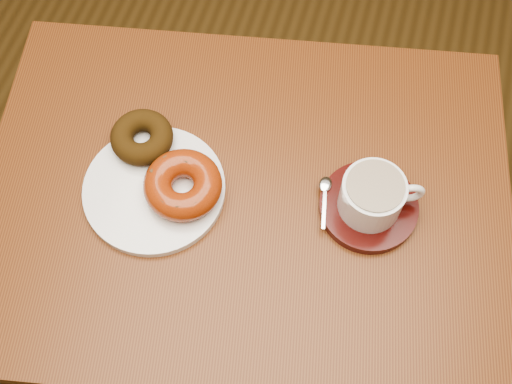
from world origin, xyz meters
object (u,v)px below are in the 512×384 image
(donut_plate, at_px, (154,189))
(coffee_cup, at_px, (373,195))
(saucer, at_px, (368,207))
(cafe_table, at_px, (246,226))

(donut_plate, xyz_separation_m, coffee_cup, (0.35, 0.06, 0.05))
(saucer, bearing_deg, donut_plate, -169.71)
(cafe_table, bearing_deg, donut_plate, -177.06)
(donut_plate, distance_m, saucer, 0.35)
(cafe_table, xyz_separation_m, coffee_cup, (0.20, 0.03, 0.19))
(donut_plate, height_order, coffee_cup, coffee_cup)
(cafe_table, relative_size, saucer, 6.14)
(donut_plate, xyz_separation_m, saucer, (0.35, 0.06, 0.00))
(cafe_table, distance_m, saucer, 0.25)
(cafe_table, relative_size, coffee_cup, 7.52)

